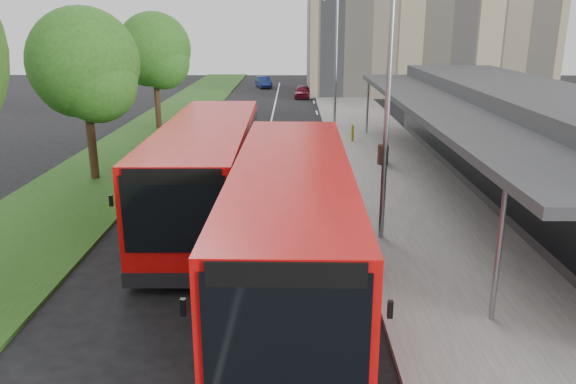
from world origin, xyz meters
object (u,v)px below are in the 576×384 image
Objects in this scene: lamp_post_near at (385,87)px; car_near at (303,92)px; bollard at (352,133)px; tree_mid at (85,70)px; tree_far at (154,54)px; litter_bin at (383,154)px; lamp_post_far at (335,52)px; car_far at (264,82)px; bus_second at (208,171)px; bus_main at (292,225)px.

car_near is at bearing 92.88° from lamp_post_near.
lamp_post_near is 15.27m from bollard.
tree_mid is 13.17m from lamp_post_near.
tree_mid is 12.00m from tree_far.
tree_far is 8.06× the size of bollard.
lamp_post_near reaches higher than litter_bin.
litter_bin is 1.01× the size of bollard.
bollard is (0.70, 14.68, -4.12)m from lamp_post_near.
lamp_post_near reaches higher than car_near.
lamp_post_near reaches higher than bollard.
lamp_post_far is at bearing 97.47° from bollard.
lamp_post_far is 6.76m from bollard.
tree_far is 22.06m from lamp_post_near.
lamp_post_near is at bearing -90.00° from lamp_post_far.
car_near is at bearing 97.44° from litter_bin.
lamp_post_far is at bearing -90.03° from car_far.
bus_second is 12.88× the size of litter_bin.
tree_mid is 0.61× the size of bus_main.
bus_main is 18.23m from bollard.
lamp_post_far reaches higher than car_far.
lamp_post_near reaches higher than car_far.
lamp_post_near is 8.97× the size of bollard.
car_near is (0.91, 37.95, -1.12)m from bus_main.
car_near is 0.95× the size of car_far.
litter_bin is 34.72m from car_far.
tree_far reaches higher than bus_second.
car_far is (-6.39, 28.62, -0.02)m from bollard.
litter_bin is at bearing -80.71° from bollard.
litter_bin is (7.07, 7.31, -1.08)m from bus_second.
lamp_post_near is 6.60m from bus_second.
car_near is at bearing 71.29° from tree_mid.
bus_second is 14.12m from bollard.
tree_mid reaches higher than car_far.
tree_far is 18.73m from car_near.
car_near reaches higher than litter_bin.
bus_second is 32.94m from car_near.
tree_mid is 0.90× the size of lamp_post_near.
bus_second is at bearing -134.05° from litter_bin.
tree_far is at bearing 90.00° from tree_mid.
lamp_post_far is at bearing 84.24° from bus_main.
lamp_post_far is 2.31× the size of car_far.
bus_second is 3.36× the size of car_far.
tree_far reaches higher than car_far.
tree_mid is at bearing -169.75° from litter_bin.
litter_bin is at bearing 80.46° from lamp_post_near.
tree_mid is 1.00× the size of tree_far.
tree_mid is 36.88m from car_far.
litter_bin is 5.41m from bollard.
bus_second is 41.27m from car_far.
tree_far reaches higher than litter_bin.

